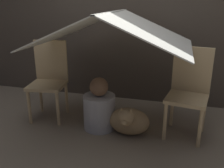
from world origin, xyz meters
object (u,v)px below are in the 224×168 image
at_px(chair_left, 49,77).
at_px(chair_right, 189,89).
at_px(person_front, 99,108).
at_px(dog, 129,121).

xyz_separation_m(chair_left, chair_right, (1.55, -0.00, 0.00)).
xyz_separation_m(chair_left, person_front, (0.65, -0.15, -0.25)).
bearing_deg(person_front, dog, -11.14).
height_order(person_front, dog, person_front).
bearing_deg(person_front, chair_left, 167.27).
bearing_deg(chair_right, chair_left, -170.52).
relative_size(chair_right, dog, 2.11).
distance_m(chair_right, person_front, 0.94).
xyz_separation_m(person_front, dog, (0.33, -0.07, -0.07)).
bearing_deg(chair_left, chair_right, -8.29).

